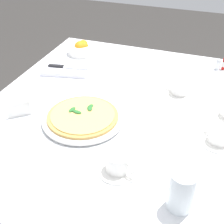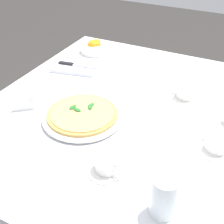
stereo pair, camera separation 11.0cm
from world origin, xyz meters
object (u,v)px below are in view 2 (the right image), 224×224
object	(u,v)px
coffee_cup_near_left	(217,144)
pizza	(82,114)
napkin_folded	(75,67)
water_glass_far_left	(164,198)
pizza_plate	(82,117)
coffee_cup_far_right	(107,163)
dinner_knife	(76,65)
menu_card	(22,104)
citrus_bowl	(94,47)
coffee_cup_right_edge	(186,92)

from	to	relation	value
coffee_cup_near_left	pizza	bearing A→B (deg)	-174.55
napkin_folded	water_glass_far_left	bearing A→B (deg)	-55.37
pizza_plate	napkin_folded	xyz separation A→B (m)	(-0.25, 0.34, -0.00)
pizza_plate	water_glass_far_left	size ratio (longest dim) A/B	2.47
coffee_cup_far_right	dinner_knife	world-z (taller)	coffee_cup_far_right
dinner_knife	menu_card	xyz separation A→B (m)	(0.00, -0.40, 0.01)
pizza	menu_card	size ratio (longest dim) A/B	3.65
coffee_cup_near_left	citrus_bowl	world-z (taller)	citrus_bowl
pizza_plate	citrus_bowl	world-z (taller)	citrus_bowl
pizza_plate	dinner_knife	world-z (taller)	dinner_knife
pizza_plate	napkin_folded	size ratio (longest dim) A/B	1.26
pizza	dinner_knife	bearing A→B (deg)	125.24
water_glass_far_left	menu_card	bearing A→B (deg)	161.67
coffee_cup_near_left	napkin_folded	world-z (taller)	coffee_cup_near_left
coffee_cup_far_right	napkin_folded	distance (m)	0.71
dinner_knife	menu_card	distance (m)	0.40
pizza	coffee_cup_near_left	distance (m)	0.49
coffee_cup_right_edge	water_glass_far_left	size ratio (longest dim) A/B	1.05
water_glass_far_left	coffee_cup_far_right	bearing A→B (deg)	160.33
napkin_folded	menu_card	bearing A→B (deg)	-101.80
coffee_cup_near_left	citrus_bowl	bearing A→B (deg)	145.33
pizza_plate	coffee_cup_near_left	distance (m)	0.49
coffee_cup_right_edge	dinner_knife	distance (m)	0.55
coffee_cup_near_left	coffee_cup_far_right	bearing A→B (deg)	-139.07
pizza_plate	coffee_cup_right_edge	world-z (taller)	coffee_cup_right_edge
pizza	water_glass_far_left	distance (m)	0.49
coffee_cup_near_left	napkin_folded	xyz separation A→B (m)	(-0.73, 0.30, -0.02)
coffee_cup_far_right	pizza_plate	bearing A→B (deg)	136.36
coffee_cup_near_left	water_glass_far_left	distance (m)	0.33
pizza_plate	coffee_cup_far_right	distance (m)	0.29
coffee_cup_right_edge	water_glass_far_left	world-z (taller)	water_glass_far_left
pizza_plate	coffee_cup_near_left	bearing A→B (deg)	5.50
coffee_cup_right_edge	citrus_bowl	world-z (taller)	coffee_cup_right_edge
pizza_plate	coffee_cup_right_edge	bearing A→B (deg)	45.94
water_glass_far_left	menu_card	xyz separation A→B (m)	(-0.65, 0.22, -0.03)
pizza	menu_card	xyz separation A→B (m)	(-0.24, -0.05, 0.01)
menu_card	citrus_bowl	bearing A→B (deg)	-126.60
dinner_knife	menu_card	size ratio (longest dim) A/B	2.67
menu_card	coffee_cup_near_left	bearing A→B (deg)	149.60
water_glass_far_left	menu_card	size ratio (longest dim) A/B	1.69
napkin_folded	coffee_cup_near_left	bearing A→B (deg)	-34.18
citrus_bowl	menu_card	size ratio (longest dim) A/B	2.05
coffee_cup_far_right	water_glass_far_left	xyz separation A→B (m)	(0.20, -0.07, 0.03)
coffee_cup_right_edge	dinner_knife	size ratio (longest dim) A/B	0.67
pizza_plate	coffee_cup_far_right	bearing A→B (deg)	-43.64
pizza_plate	pizza	bearing A→B (deg)	116.18
coffee_cup_far_right	napkin_folded	world-z (taller)	coffee_cup_far_right
coffee_cup_right_edge	water_glass_far_left	xyz separation A→B (m)	(0.10, -0.59, 0.02)
dinner_knife	menu_card	bearing A→B (deg)	-99.76
pizza	napkin_folded	bearing A→B (deg)	125.58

